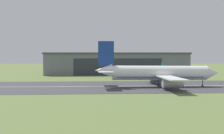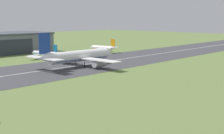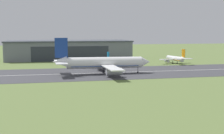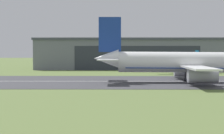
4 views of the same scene
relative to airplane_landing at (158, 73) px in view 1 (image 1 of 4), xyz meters
name	(u,v)px [view 1 (image 1 of 4)]	position (x,y,z in m)	size (l,w,h in m)	color
ground_plane	(74,128)	(-26.81, -60.74, -4.88)	(737.12, 737.12, 0.00)	olive
runway_strip	(83,87)	(-26.81, 3.11, -4.85)	(497.12, 44.50, 0.06)	#3D3D42
runway_centreline	(83,86)	(-26.81, 3.11, -4.81)	(447.41, 0.70, 0.01)	silver
hangar_building	(116,63)	(-8.92, 79.78, 1.58)	(83.44, 34.62, 12.88)	slate
airplane_landing	(158,73)	(0.00, 0.00, 0.00)	(44.77, 46.21, 16.31)	white
airplane_parked_far_east	(156,73)	(6.84, 37.32, -2.20)	(23.01, 20.48, 7.97)	silver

